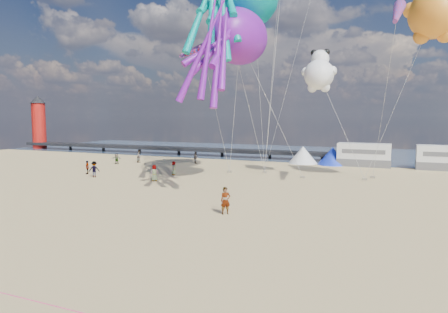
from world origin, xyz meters
TOP-DOWN VIEW (x-y plane):
  - ground at (0.00, 0.00)m, footprint 120.00×120.00m
  - water at (0.00, 55.00)m, footprint 120.00×120.00m
  - pier at (-28.00, 44.00)m, footprint 60.00×3.00m
  - lighthouse at (-56.00, 44.00)m, footprint 2.60×2.60m
  - motorhome_0 at (6.00, 40.00)m, footprint 6.60×2.50m
  - motorhome_1 at (15.50, 40.00)m, footprint 6.60×2.50m
  - tent_white at (-2.00, 40.00)m, footprint 4.00×4.00m
  - tent_blue at (2.00, 40.00)m, footprint 4.00×4.00m
  - rope_line at (0.00, -5.00)m, footprint 34.00×0.03m
  - standing_person at (-0.80, 9.50)m, footprint 0.81×0.76m
  - beachgoer_0 at (-13.14, 23.71)m, footprint 0.51×0.64m
  - beachgoer_1 at (-15.72, 34.18)m, footprint 0.92×0.90m
  - beachgoer_2 at (-20.14, 18.75)m, footprint 1.07×1.01m
  - beachgoer_3 at (-22.50, 20.29)m, footprint 1.11×1.09m
  - beachgoer_4 at (-25.32, 29.13)m, footprint 0.92×0.49m
  - beachgoer_6 at (-12.82, 19.24)m, footprint 0.71×0.71m
  - beachgoer_7 at (-23.39, 31.72)m, footprint 0.58×0.87m
  - sandbag_a at (-7.97, 27.68)m, footprint 0.50×0.35m
  - sandbag_b at (0.79, 26.85)m, footprint 0.50×0.35m
  - sandbag_c at (6.93, 28.10)m, footprint 0.50×0.35m
  - sandbag_d at (7.64, 29.85)m, footprint 0.50×0.35m
  - sandbag_e at (-4.06, 28.83)m, footprint 0.50×0.35m
  - kite_octopus_purple at (-3.80, 19.63)m, footprint 7.61×10.96m
  - kite_panda at (2.09, 27.66)m, footprint 4.86×4.74m
  - kite_teddy_orange at (12.42, 26.30)m, footprint 6.18×5.92m
  - windsock_left at (-7.98, 20.49)m, footprint 1.96×7.26m
  - windsock_mid at (9.41, 20.61)m, footprint 1.32×5.60m
  - windsock_right at (-4.83, 21.30)m, footprint 1.27×5.76m

SIDE VIEW (x-z plane):
  - ground at x=0.00m, z-range 0.00..0.00m
  - water at x=0.00m, z-range 0.02..0.02m
  - rope_line at x=0.00m, z-range 0.00..0.04m
  - sandbag_a at x=-7.97m, z-range 0.00..0.22m
  - sandbag_b at x=0.79m, z-range 0.00..0.22m
  - sandbag_c at x=6.93m, z-range 0.00..0.22m
  - sandbag_d at x=7.64m, z-range 0.00..0.22m
  - sandbag_e at x=-4.06m, z-range 0.00..0.22m
  - beachgoer_4 at x=-25.32m, z-range 0.00..1.50m
  - beachgoer_0 at x=-13.14m, z-range 0.00..1.52m
  - beachgoer_3 at x=-22.50m, z-range 0.00..1.53m
  - beachgoer_1 at x=-15.72m, z-range 0.00..1.60m
  - beachgoer_6 at x=-12.82m, z-range 0.00..1.67m
  - beachgoer_2 at x=-20.14m, z-range 0.00..1.74m
  - beachgoer_7 at x=-23.39m, z-range 0.00..1.75m
  - standing_person at x=-0.80m, z-range 0.00..1.86m
  - pier at x=-28.00m, z-range 0.75..1.25m
  - tent_white at x=-2.00m, z-range 0.00..2.40m
  - tent_blue at x=2.00m, z-range 0.00..2.40m
  - motorhome_0 at x=6.00m, z-range 0.00..3.00m
  - motorhome_1 at x=15.50m, z-range 0.00..3.00m
  - lighthouse at x=-56.00m, z-range 0.00..9.00m
  - kite_panda at x=2.09m, z-range 8.23..13.56m
  - windsock_right at x=-4.83m, z-range 10.13..15.84m
  - windsock_left at x=-7.98m, z-range 9.61..16.79m
  - kite_octopus_purple at x=-3.80m, z-range 8.02..19.54m
  - windsock_mid at x=9.41m, z-range 12.05..17.60m
  - kite_teddy_orange at x=12.42m, z-range 11.94..19.56m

